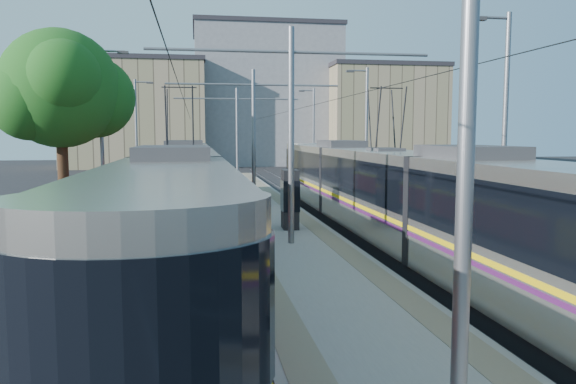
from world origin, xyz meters
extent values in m
plane|color=black|center=(0.00, 0.00, 0.00)|extent=(160.00, 160.00, 0.00)
cube|color=gray|center=(0.00, 17.00, 0.15)|extent=(4.00, 50.00, 0.30)
cube|color=gray|center=(-1.45, 17.00, 0.30)|extent=(0.70, 50.00, 0.01)
cube|color=gray|center=(1.45, 17.00, 0.30)|extent=(0.70, 50.00, 0.01)
cube|color=gray|center=(-4.32, 17.00, 0.01)|extent=(0.07, 70.00, 0.03)
cube|color=gray|center=(-2.88, 17.00, 0.01)|extent=(0.07, 70.00, 0.03)
cube|color=gray|center=(2.88, 17.00, 0.01)|extent=(0.07, 70.00, 0.03)
cube|color=gray|center=(4.32, 17.00, 0.01)|extent=(0.07, 70.00, 0.03)
cube|color=black|center=(-3.60, 9.98, 0.20)|extent=(2.30, 31.58, 0.40)
cube|color=#A6A098|center=(-3.60, 9.98, 1.85)|extent=(2.40, 29.98, 2.90)
cube|color=black|center=(-3.60, 9.98, 2.35)|extent=(2.43, 29.98, 1.30)
cube|color=yellow|center=(-3.60, 9.98, 1.45)|extent=(2.43, 29.98, 0.12)
cube|color=#B50A14|center=(-3.60, 9.98, 0.95)|extent=(2.42, 29.98, 1.10)
cube|color=#2D2D30|center=(-3.60, 9.98, 3.45)|extent=(1.68, 3.00, 0.30)
cube|color=black|center=(3.60, 9.13, 0.20)|extent=(2.30, 30.55, 0.40)
cube|color=beige|center=(3.60, 9.13, 1.85)|extent=(2.40, 28.95, 2.90)
cube|color=black|center=(3.60, 9.13, 2.35)|extent=(2.43, 28.95, 1.30)
cube|color=#E1BB0B|center=(3.60, 9.13, 1.45)|extent=(2.43, 28.95, 0.12)
cube|color=#47154B|center=(3.60, 9.13, 1.30)|extent=(2.43, 28.95, 0.10)
cube|color=#2D2D30|center=(3.60, 9.13, 3.45)|extent=(1.68, 3.00, 0.30)
cylinder|color=slate|center=(0.00, -4.00, 3.80)|extent=(0.20, 0.20, 7.00)
cylinder|color=slate|center=(0.00, 8.00, 3.80)|extent=(0.20, 0.20, 7.00)
cylinder|color=slate|center=(0.00, 8.00, 6.50)|extent=(9.20, 0.10, 0.10)
cylinder|color=slate|center=(0.00, 20.00, 3.80)|extent=(0.20, 0.20, 7.00)
cylinder|color=slate|center=(0.00, 20.00, 6.50)|extent=(9.20, 0.10, 0.10)
cylinder|color=slate|center=(0.00, 32.00, 3.80)|extent=(0.20, 0.20, 7.00)
cylinder|color=slate|center=(0.00, 32.00, 6.50)|extent=(9.20, 0.10, 0.10)
cylinder|color=black|center=(-3.60, 17.00, 5.55)|extent=(0.02, 70.00, 0.02)
cylinder|color=black|center=(3.60, 17.00, 5.55)|extent=(0.02, 70.00, 0.02)
cylinder|color=slate|center=(-7.50, 18.00, 4.00)|extent=(0.18, 0.18, 8.00)
cube|color=#2D2D30|center=(-6.40, 18.00, 7.75)|extent=(0.50, 0.22, 0.12)
cylinder|color=slate|center=(-7.50, 34.00, 4.00)|extent=(0.18, 0.18, 8.00)
cube|color=#2D2D30|center=(-6.40, 34.00, 7.75)|extent=(0.50, 0.22, 0.12)
cylinder|color=slate|center=(7.50, 8.00, 4.00)|extent=(0.18, 0.18, 8.00)
cube|color=#2D2D30|center=(6.40, 8.00, 7.75)|extent=(0.50, 0.22, 0.12)
cylinder|color=slate|center=(7.50, 24.00, 4.00)|extent=(0.18, 0.18, 8.00)
cube|color=#2D2D30|center=(6.40, 24.00, 7.75)|extent=(0.50, 0.22, 0.12)
cylinder|color=slate|center=(7.50, 40.00, 4.00)|extent=(0.18, 0.18, 8.00)
cube|color=#2D2D30|center=(6.40, 40.00, 7.75)|extent=(0.50, 0.22, 0.12)
cube|color=black|center=(0.44, 10.85, 1.42)|extent=(0.62, 1.00, 2.25)
cube|color=black|center=(0.44, 10.85, 1.57)|extent=(0.66, 1.04, 1.17)
cylinder|color=#382314|center=(-9.14, 17.20, 1.80)|extent=(0.49, 0.49, 3.60)
sphere|color=#1A4E16|center=(-9.14, 17.20, 5.96)|extent=(5.39, 5.39, 5.39)
sphere|color=#1A4E16|center=(-7.79, 18.10, 5.62)|extent=(3.82, 3.82, 3.82)
cube|color=gray|center=(-10.00, 60.00, 6.07)|extent=(16.00, 12.00, 12.14)
cube|color=#262328|center=(-10.00, 60.00, 12.39)|extent=(16.32, 12.24, 0.50)
cube|color=gray|center=(6.00, 64.00, 8.54)|extent=(18.00, 14.00, 17.08)
cube|color=#262328|center=(6.00, 64.00, 17.33)|extent=(18.36, 14.28, 0.50)
cube|color=gray|center=(20.00, 58.00, 5.95)|extent=(14.00, 10.00, 11.90)
cube|color=#262328|center=(20.00, 58.00, 12.15)|extent=(14.28, 10.20, 0.50)
camera|label=1|loc=(-3.07, -10.04, 3.88)|focal=35.00mm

